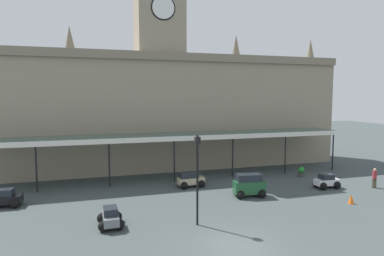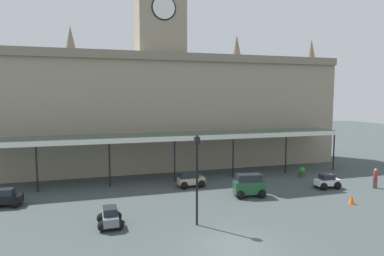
{
  "view_description": "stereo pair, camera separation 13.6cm",
  "coord_description": "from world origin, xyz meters",
  "px_view_note": "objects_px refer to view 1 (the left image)",
  "views": [
    {
      "loc": [
        -6.93,
        -15.13,
        7.76
      ],
      "look_at": [
        0.0,
        7.98,
        5.41
      ],
      "focal_mm": 31.01,
      "sensor_mm": 36.0,
      "label": 1
    },
    {
      "loc": [
        -6.8,
        -15.17,
        7.76
      ],
      "look_at": [
        0.0,
        7.98,
        5.41
      ],
      "focal_mm": 31.01,
      "sensor_mm": 36.0,
      "label": 2
    }
  ],
  "objects_px": {
    "car_black_estate": "(4,199)",
    "planter_forecourt_centre": "(301,172)",
    "car_white_sedan": "(327,182)",
    "traffic_cone": "(351,199)",
    "car_green_van": "(249,186)",
    "victorian_lamppost": "(197,170)",
    "car_grey_sedan": "(110,218)",
    "pedestrian_beside_cars": "(374,177)",
    "car_beige_estate": "(191,180)"
  },
  "relations": [
    {
      "from": "car_white_sedan",
      "to": "traffic_cone",
      "type": "bearing_deg",
      "value": -104.99
    },
    {
      "from": "pedestrian_beside_cars",
      "to": "planter_forecourt_centre",
      "type": "distance_m",
      "value": 6.25
    },
    {
      "from": "car_green_van",
      "to": "planter_forecourt_centre",
      "type": "relative_size",
      "value": 2.6
    },
    {
      "from": "car_black_estate",
      "to": "traffic_cone",
      "type": "xyz_separation_m",
      "value": [
        23.84,
        -6.41,
        -0.21
      ]
    },
    {
      "from": "car_black_estate",
      "to": "car_beige_estate",
      "type": "distance_m",
      "value": 14.02
    },
    {
      "from": "victorian_lamppost",
      "to": "planter_forecourt_centre",
      "type": "height_order",
      "value": "victorian_lamppost"
    },
    {
      "from": "car_green_van",
      "to": "pedestrian_beside_cars",
      "type": "bearing_deg",
      "value": -4.12
    },
    {
      "from": "car_green_van",
      "to": "traffic_cone",
      "type": "distance_m",
      "value": 7.3
    },
    {
      "from": "planter_forecourt_centre",
      "to": "car_grey_sedan",
      "type": "bearing_deg",
      "value": -158.28
    },
    {
      "from": "car_white_sedan",
      "to": "car_black_estate",
      "type": "relative_size",
      "value": 0.89
    },
    {
      "from": "car_black_estate",
      "to": "victorian_lamppost",
      "type": "height_order",
      "value": "victorian_lamppost"
    },
    {
      "from": "victorian_lamppost",
      "to": "planter_forecourt_centre",
      "type": "relative_size",
      "value": 5.71
    },
    {
      "from": "car_grey_sedan",
      "to": "traffic_cone",
      "type": "distance_m",
      "value": 16.88
    },
    {
      "from": "car_white_sedan",
      "to": "pedestrian_beside_cars",
      "type": "height_order",
      "value": "pedestrian_beside_cars"
    },
    {
      "from": "victorian_lamppost",
      "to": "traffic_cone",
      "type": "height_order",
      "value": "victorian_lamppost"
    },
    {
      "from": "car_grey_sedan",
      "to": "car_black_estate",
      "type": "bearing_deg",
      "value": 140.58
    },
    {
      "from": "car_white_sedan",
      "to": "car_beige_estate",
      "type": "height_order",
      "value": "car_beige_estate"
    },
    {
      "from": "traffic_cone",
      "to": "car_black_estate",
      "type": "bearing_deg",
      "value": 164.96
    },
    {
      "from": "car_black_estate",
      "to": "planter_forecourt_centre",
      "type": "distance_m",
      "value": 25.25
    },
    {
      "from": "car_white_sedan",
      "to": "traffic_cone",
      "type": "xyz_separation_m",
      "value": [
        -1.06,
        -3.96,
        -0.15
      ]
    },
    {
      "from": "victorian_lamppost",
      "to": "planter_forecourt_centre",
      "type": "bearing_deg",
      "value": 32.82
    },
    {
      "from": "car_green_van",
      "to": "victorian_lamppost",
      "type": "distance_m",
      "value": 7.44
    },
    {
      "from": "car_grey_sedan",
      "to": "planter_forecourt_centre",
      "type": "xyz_separation_m",
      "value": [
        18.23,
        7.26,
        -0.01
      ]
    },
    {
      "from": "planter_forecourt_centre",
      "to": "car_green_van",
      "type": "bearing_deg",
      "value": -150.82
    },
    {
      "from": "car_green_van",
      "to": "planter_forecourt_centre",
      "type": "xyz_separation_m",
      "value": [
        7.65,
        4.27,
        -0.32
      ]
    },
    {
      "from": "car_black_estate",
      "to": "traffic_cone",
      "type": "relative_size",
      "value": 3.24
    },
    {
      "from": "traffic_cone",
      "to": "planter_forecourt_centre",
      "type": "relative_size",
      "value": 0.74
    },
    {
      "from": "pedestrian_beside_cars",
      "to": "victorian_lamppost",
      "type": "xyz_separation_m",
      "value": [
        -16.81,
        -3.43,
        2.46
      ]
    },
    {
      "from": "car_white_sedan",
      "to": "pedestrian_beside_cars",
      "type": "distance_m",
      "value": 4.08
    },
    {
      "from": "car_black_estate",
      "to": "car_beige_estate",
      "type": "bearing_deg",
      "value": 4.68
    },
    {
      "from": "car_green_van",
      "to": "pedestrian_beside_cars",
      "type": "relative_size",
      "value": 1.49
    },
    {
      "from": "car_white_sedan",
      "to": "planter_forecourt_centre",
      "type": "distance_m",
      "value": 3.99
    },
    {
      "from": "car_grey_sedan",
      "to": "car_white_sedan",
      "type": "bearing_deg",
      "value": 10.37
    },
    {
      "from": "car_beige_estate",
      "to": "pedestrian_beside_cars",
      "type": "relative_size",
      "value": 1.37
    },
    {
      "from": "victorian_lamppost",
      "to": "car_green_van",
      "type": "bearing_deg",
      "value": 37.4
    },
    {
      "from": "traffic_cone",
      "to": "car_white_sedan",
      "type": "bearing_deg",
      "value": 75.01
    },
    {
      "from": "car_green_van",
      "to": "car_black_estate",
      "type": "relative_size",
      "value": 1.08
    },
    {
      "from": "planter_forecourt_centre",
      "to": "victorian_lamppost",
      "type": "bearing_deg",
      "value": -147.18
    },
    {
      "from": "car_beige_estate",
      "to": "car_black_estate",
      "type": "bearing_deg",
      "value": -175.32
    },
    {
      "from": "car_green_van",
      "to": "victorian_lamppost",
      "type": "bearing_deg",
      "value": -142.6
    },
    {
      "from": "car_green_van",
      "to": "car_white_sedan",
      "type": "xyz_separation_m",
      "value": [
        7.35,
        0.29,
        -0.3
      ]
    },
    {
      "from": "car_green_van",
      "to": "victorian_lamppost",
      "type": "relative_size",
      "value": 0.46
    },
    {
      "from": "pedestrian_beside_cars",
      "to": "car_black_estate",
      "type": "bearing_deg",
      "value": 172.97
    },
    {
      "from": "car_green_van",
      "to": "car_grey_sedan",
      "type": "xyz_separation_m",
      "value": [
        -10.58,
        -2.99,
        -0.3
      ]
    },
    {
      "from": "car_white_sedan",
      "to": "pedestrian_beside_cars",
      "type": "bearing_deg",
      "value": -15.77
    },
    {
      "from": "car_green_van",
      "to": "car_white_sedan",
      "type": "distance_m",
      "value": 7.36
    },
    {
      "from": "car_green_van",
      "to": "victorian_lamppost",
      "type": "xyz_separation_m",
      "value": [
        -5.55,
        -4.24,
        2.56
      ]
    },
    {
      "from": "car_green_van",
      "to": "car_beige_estate",
      "type": "height_order",
      "value": "car_green_van"
    },
    {
      "from": "car_black_estate",
      "to": "pedestrian_beside_cars",
      "type": "bearing_deg",
      "value": -7.03
    },
    {
      "from": "car_grey_sedan",
      "to": "car_green_van",
      "type": "bearing_deg",
      "value": 15.78
    }
  ]
}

